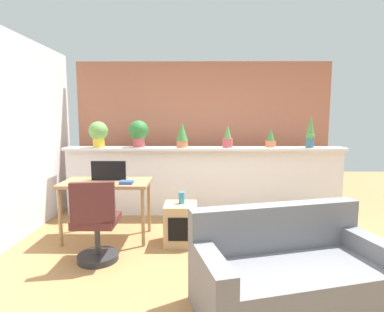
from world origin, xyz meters
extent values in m
plane|color=#9E7042|center=(0.00, 0.00, 0.00)|extent=(12.00, 12.00, 0.00)
cube|color=silver|center=(0.00, 2.00, 0.53)|extent=(4.35, 0.16, 1.05)
cube|color=silver|center=(0.00, 1.96, 1.07)|extent=(4.35, 0.33, 0.04)
cube|color=#AD664C|center=(0.00, 2.60, 1.25)|extent=(4.35, 0.10, 2.50)
cylinder|color=gold|center=(-1.65, 1.95, 1.16)|extent=(0.18, 0.18, 0.14)
sphere|color=#669E4C|center=(-1.65, 1.95, 1.35)|extent=(0.29, 0.29, 0.29)
cylinder|color=#B7474C|center=(-1.03, 2.00, 1.16)|extent=(0.18, 0.18, 0.15)
sphere|color=#2D7033|center=(-1.03, 2.00, 1.35)|extent=(0.31, 0.31, 0.31)
cylinder|color=#C66B42|center=(-0.35, 1.93, 1.14)|extent=(0.17, 0.17, 0.10)
cone|color=#3D843D|center=(-0.35, 1.93, 1.34)|extent=(0.18, 0.18, 0.29)
cylinder|color=#B7474C|center=(0.36, 1.94, 1.16)|extent=(0.15, 0.15, 0.14)
cone|color=#4C9347|center=(0.36, 1.94, 1.34)|extent=(0.11, 0.11, 0.22)
cylinder|color=#C66B42|center=(1.04, 1.98, 1.14)|extent=(0.16, 0.16, 0.10)
cone|color=#3D843D|center=(1.04, 1.98, 1.29)|extent=(0.12, 0.12, 0.19)
cylinder|color=#386B84|center=(1.63, 1.92, 1.16)|extent=(0.12, 0.12, 0.14)
sphere|color=#4C9347|center=(1.63, 1.92, 1.27)|extent=(0.13, 0.13, 0.13)
cone|color=#4C9347|center=(1.63, 1.92, 1.44)|extent=(0.11, 0.11, 0.30)
cylinder|color=#99754C|center=(-1.77, 0.74, 0.35)|extent=(0.04, 0.04, 0.71)
cylinder|color=#99754C|center=(-0.77, 0.74, 0.35)|extent=(0.04, 0.04, 0.71)
cylinder|color=#99754C|center=(-1.77, 1.24, 0.35)|extent=(0.04, 0.04, 0.71)
cylinder|color=#99754C|center=(-0.77, 1.24, 0.35)|extent=(0.04, 0.04, 0.71)
cube|color=#99754C|center=(-1.27, 0.99, 0.73)|extent=(1.10, 0.60, 0.04)
cube|color=black|center=(-1.26, 1.07, 0.87)|extent=(0.44, 0.04, 0.25)
cylinder|color=#262628|center=(-1.21, 0.36, 0.04)|extent=(0.44, 0.44, 0.07)
cylinder|color=#333333|center=(-1.21, 0.36, 0.24)|extent=(0.06, 0.06, 0.34)
cube|color=#4C2323|center=(-1.21, 0.36, 0.45)|extent=(0.44, 0.44, 0.08)
cube|color=#4C2323|center=(-1.18, 0.17, 0.70)|extent=(0.45, 0.13, 0.42)
cube|color=tan|center=(-0.32, 0.83, 0.25)|extent=(0.40, 0.40, 0.50)
cube|color=black|center=(-0.32, 0.64, 0.25)|extent=(0.28, 0.04, 0.28)
cylinder|color=teal|center=(-0.31, 0.86, 0.57)|extent=(0.08, 0.08, 0.14)
cube|color=#2D4C8C|center=(-0.99, 0.84, 0.77)|extent=(0.15, 0.14, 0.04)
cube|color=slate|center=(0.64, -0.52, 0.20)|extent=(1.70, 1.12, 0.40)
cube|color=slate|center=(0.56, -0.23, 0.60)|extent=(1.55, 0.54, 0.40)
cube|color=slate|center=(-0.04, -0.69, 0.48)|extent=(0.34, 0.78, 0.16)
cube|color=slate|center=(1.32, -0.35, 0.48)|extent=(0.34, 0.78, 0.16)
camera|label=1|loc=(-0.16, -2.87, 1.55)|focal=29.08mm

